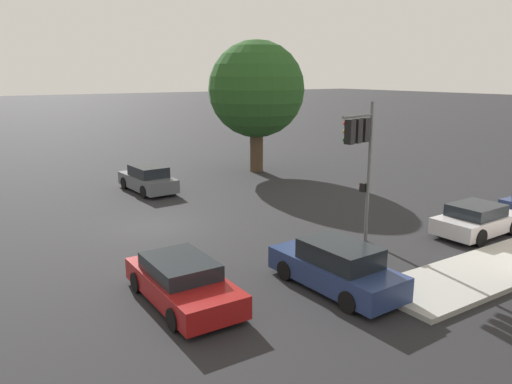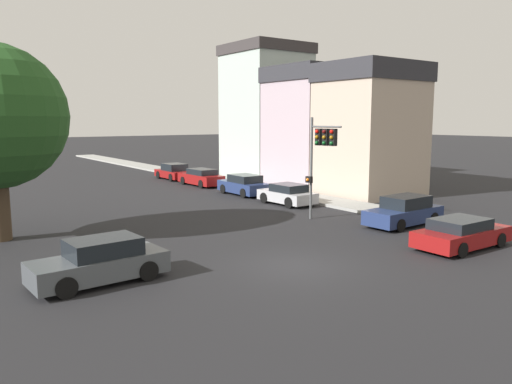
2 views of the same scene
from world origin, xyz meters
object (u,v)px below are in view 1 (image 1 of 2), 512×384
street_tree (256,90)px  traffic_signal (360,144)px  crossing_car_0 (148,179)px  crossing_car_1 (336,267)px  parked_car_0 (477,220)px  crossing_car_2 (182,282)px

street_tree → traffic_signal: street_tree is taller
traffic_signal → crossing_car_0: 14.02m
crossing_car_0 → street_tree: bearing=-81.9°
street_tree → crossing_car_0: street_tree is taller
crossing_car_1 → parked_car_0: size_ratio=1.15×
traffic_signal → crossing_car_2: traffic_signal is taller
traffic_signal → parked_car_0: 6.38m
crossing_car_2 → crossing_car_1: bearing=68.0°
street_tree → crossing_car_0: 9.97m
street_tree → traffic_signal: 15.82m
crossing_car_0 → crossing_car_1: (15.89, -0.04, 0.00)m
traffic_signal → crossing_car_0: (-13.19, -3.44, -3.28)m
street_tree → crossing_car_0: (1.70, -8.55, -4.84)m
crossing_car_2 → crossing_car_0: bearing=163.1°
traffic_signal → parked_car_0: traffic_signal is taller
crossing_car_0 → crossing_car_2: crossing_car_0 is taller
crossing_car_2 → parked_car_0: (1.01, 12.97, 0.02)m
crossing_car_0 → crossing_car_2: 14.75m
street_tree → crossing_car_1: bearing=-26.0°
crossing_car_1 → parked_car_0: crossing_car_1 is taller
street_tree → traffic_signal: size_ratio=1.58×
crossing_car_1 → crossing_car_0: bearing=-2.3°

